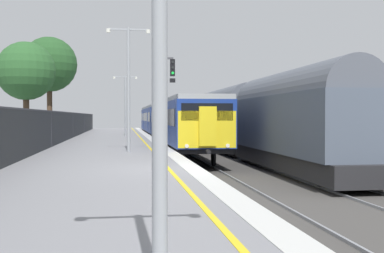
% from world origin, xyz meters
% --- Properties ---
extents(ground, '(17.40, 110.00, 1.21)m').
position_xyz_m(ground, '(2.64, 0.00, -0.61)').
color(ground, gray).
extents(commuter_train_at_platform, '(2.83, 39.78, 3.81)m').
position_xyz_m(commuter_train_at_platform, '(2.10, 26.72, 1.27)').
color(commuter_train_at_platform, navy).
rests_on(commuter_train_at_platform, ground).
extents(freight_train_adjacent_track, '(2.60, 42.96, 4.68)m').
position_xyz_m(freight_train_adjacent_track, '(6.10, 21.32, 1.56)').
color(freight_train_adjacent_track, '#232326').
rests_on(freight_train_adjacent_track, ground).
extents(signal_gantry, '(1.10, 0.24, 5.09)m').
position_xyz_m(signal_gantry, '(0.62, 13.75, 3.18)').
color(signal_gantry, '#47474C').
rests_on(signal_gantry, ground).
extents(speed_limit_sign, '(0.59, 0.08, 2.90)m').
position_xyz_m(speed_limit_sign, '(0.25, 9.87, 1.84)').
color(speed_limit_sign, '#59595B').
rests_on(speed_limit_sign, ground).
extents(platform_lamp_mid, '(2.00, 0.20, 5.67)m').
position_xyz_m(platform_lamp_mid, '(-1.46, 7.61, 3.35)').
color(platform_lamp_mid, '#93999E').
rests_on(platform_lamp_mid, ground).
extents(platform_lamp_far, '(2.00, 0.20, 4.99)m').
position_xyz_m(platform_lamp_far, '(-1.46, 25.91, 2.99)').
color(platform_lamp_far, '#93999E').
rests_on(platform_lamp_far, ground).
extents(background_tree_left, '(4.39, 4.39, 7.98)m').
position_xyz_m(background_tree_left, '(-7.47, 25.73, 5.61)').
color(background_tree_left, '#473323').
rests_on(background_tree_left, ground).
extents(background_tree_centre, '(4.05, 4.05, 6.79)m').
position_xyz_m(background_tree_centre, '(-8.23, 20.28, 4.64)').
color(background_tree_centre, '#473323').
rests_on(background_tree_centre, ground).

